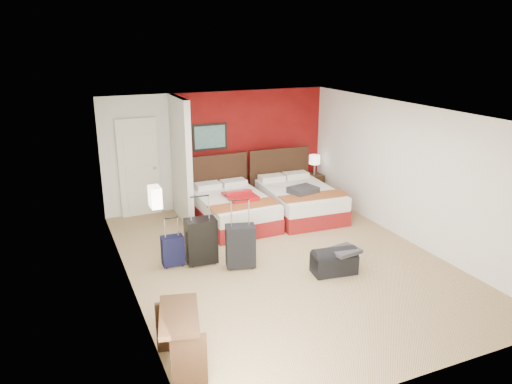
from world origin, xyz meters
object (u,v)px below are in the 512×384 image
red_suitcase_open (240,196)px  suitcase_black (201,242)px  bed_right (300,202)px  suitcase_charcoal (240,247)px  desk (180,341)px  nightstand (314,185)px  suitcase_navy (173,252)px  duffel_bag (334,263)px  bed_left (234,210)px  table_lamp (314,165)px

red_suitcase_open → suitcase_black: (-1.24, -1.38, -0.23)m
bed_right → suitcase_charcoal: (-2.06, -1.79, 0.06)m
suitcase_charcoal → desk: bearing=-112.2°
desk → nightstand: bearing=61.4°
nightstand → bed_right: bearing=-134.1°
suitcase_navy → duffel_bag: size_ratio=0.71×
suitcase_charcoal → suitcase_navy: size_ratio=1.41×
bed_right → suitcase_navy: bed_right is taller
bed_left → table_lamp: table_lamp is taller
bed_right → desk: desk is taller
bed_right → duffel_bag: bed_right is taller
suitcase_charcoal → nightstand: bearing=57.8°
bed_right → red_suitcase_open: 1.40m
bed_right → desk: 5.33m
suitcase_black → suitcase_navy: size_ratio=1.53×
red_suitcase_open → suitcase_charcoal: size_ratio=1.07×
red_suitcase_open → table_lamp: bearing=24.1°
table_lamp → duffel_bag: 4.03m
table_lamp → desk: size_ratio=0.54×
nightstand → suitcase_navy: bearing=-151.8°
table_lamp → suitcase_black: 4.30m
table_lamp → desk: (-4.55, -4.94, -0.39)m
bed_left → nightstand: (2.39, 0.96, -0.02)m
nightstand → suitcase_navy: 4.62m
desk → suitcase_charcoal: bearing=67.5°
duffel_bag → bed_right: bearing=81.1°
suitcase_black → desk: 2.70m
red_suitcase_open → duffel_bag: 2.65m
red_suitcase_open → suitcase_black: 1.87m
bed_left → red_suitcase_open: (0.10, -0.10, 0.33)m
table_lamp → desk: table_lamp is taller
bed_left → table_lamp: 2.61m
red_suitcase_open → suitcase_black: suitcase_black is taller
suitcase_black → duffel_bag: size_ratio=1.08×
bed_left → table_lamp: bearing=20.3°
bed_right → red_suitcase_open: (-1.36, -0.02, 0.32)m
bed_right → nightstand: bearing=51.1°
red_suitcase_open → table_lamp: table_lamp is taller
suitcase_navy → bed_right: bearing=24.5°
suitcase_charcoal → bed_right: bearing=55.4°
bed_left → duffel_bag: bearing=-76.9°
suitcase_black → red_suitcase_open: bearing=51.1°
suitcase_black → suitcase_navy: (-0.46, 0.09, -0.13)m
duffel_bag → desk: 3.16m
bed_right → table_lamp: bearing=51.1°
bed_right → suitcase_black: suitcase_black is taller
nightstand → suitcase_black: 4.29m
bed_right → nightstand: bed_right is taller
table_lamp → suitcase_charcoal: 4.13m
suitcase_black → bed_right: bearing=31.4°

